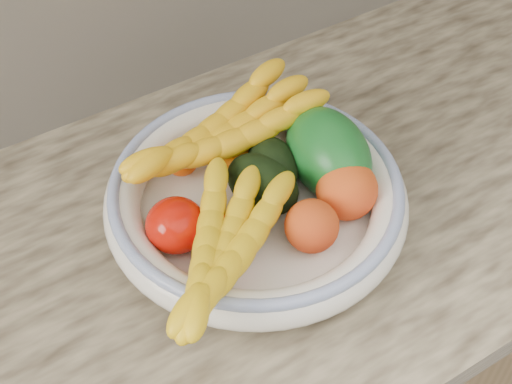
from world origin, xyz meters
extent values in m
cube|color=brown|center=(0.00, 1.68, 0.43)|extent=(2.40, 0.62, 0.86)
cube|color=tan|center=(0.00, 1.68, 0.88)|extent=(2.44, 0.66, 0.04)
cylinder|color=white|center=(0.00, 1.66, 0.91)|extent=(0.13, 0.13, 0.02)
cylinder|color=white|center=(0.00, 1.66, 0.92)|extent=(0.32, 0.32, 0.01)
torus|color=white|center=(0.00, 1.66, 0.95)|extent=(0.39, 0.39, 0.05)
torus|color=#3955A1|center=(0.00, 1.66, 0.97)|extent=(0.37, 0.37, 0.02)
ellipsoid|color=#F65705|center=(-0.05, 1.77, 0.95)|extent=(0.05, 0.05, 0.04)
ellipsoid|color=#DD4F04|center=(0.04, 1.76, 0.95)|extent=(0.06, 0.06, 0.05)
ellipsoid|color=orange|center=(0.01, 1.72, 0.95)|extent=(0.06, 0.06, 0.04)
ellipsoid|color=#C11004|center=(-0.11, 1.66, 0.96)|extent=(0.08, 0.08, 0.07)
ellipsoid|color=red|center=(-0.07, 1.61, 0.96)|extent=(0.08, 0.08, 0.06)
ellipsoid|color=black|center=(0.01, 1.66, 0.96)|extent=(0.10, 0.12, 0.07)
ellipsoid|color=black|center=(0.04, 1.68, 0.96)|extent=(0.09, 0.11, 0.07)
ellipsoid|color=#10571B|center=(0.11, 1.66, 0.98)|extent=(0.14, 0.16, 0.13)
ellipsoid|color=orange|center=(0.02, 1.57, 0.97)|extent=(0.09, 0.09, 0.07)
ellipsoid|color=orange|center=(0.10, 1.60, 0.97)|extent=(0.10, 0.10, 0.08)
camera|label=1|loc=(-0.33, 1.14, 1.62)|focal=50.00mm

